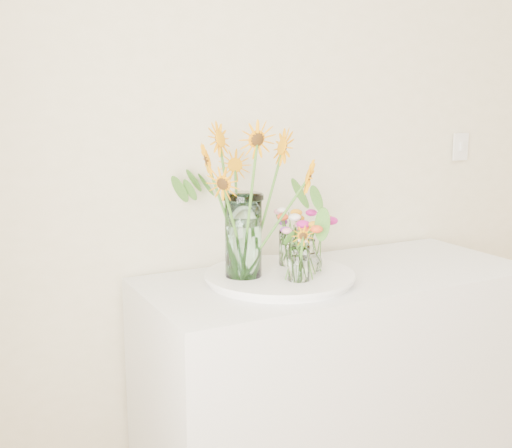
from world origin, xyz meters
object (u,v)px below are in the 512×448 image
at_px(tray, 280,278).
at_px(small_vase_b, 311,256).
at_px(counter, 336,392).
at_px(small_vase_c, 289,248).
at_px(small_vase_a, 299,264).
at_px(mason_jar, 243,236).

xyz_separation_m(tray, small_vase_b, (0.11, -0.03, 0.07)).
distance_m(counter, small_vase_c, 0.57).
xyz_separation_m(small_vase_a, small_vase_c, (0.07, 0.19, 0.00)).
bearing_deg(small_vase_a, counter, 23.02).
relative_size(mason_jar, small_vase_c, 2.19).
bearing_deg(mason_jar, small_vase_a, -43.88).
relative_size(small_vase_a, small_vase_b, 1.02).
height_order(tray, small_vase_b, small_vase_b).
bearing_deg(counter, tray, 177.69).
xyz_separation_m(counter, tray, (-0.24, 0.01, 0.46)).
bearing_deg(small_vase_b, small_vase_c, 100.46).
bearing_deg(small_vase_a, small_vase_b, 39.92).
bearing_deg(counter, small_vase_b, -172.65).
xyz_separation_m(mason_jar, small_vase_c, (0.21, 0.06, -0.08)).
height_order(counter, mason_jar, mason_jar).
bearing_deg(mason_jar, tray, -11.81).
distance_m(small_vase_a, small_vase_c, 0.20).
height_order(tray, small_vase_a, small_vase_a).
relative_size(mason_jar, small_vase_a, 2.35).
xyz_separation_m(mason_jar, small_vase_b, (0.23, -0.05, -0.08)).
xyz_separation_m(small_vase_b, small_vase_c, (-0.02, 0.11, 0.01)).
bearing_deg(small_vase_c, mason_jar, -164.80).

